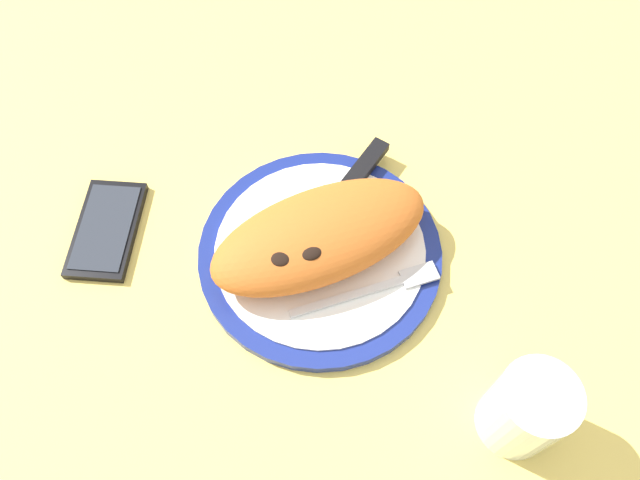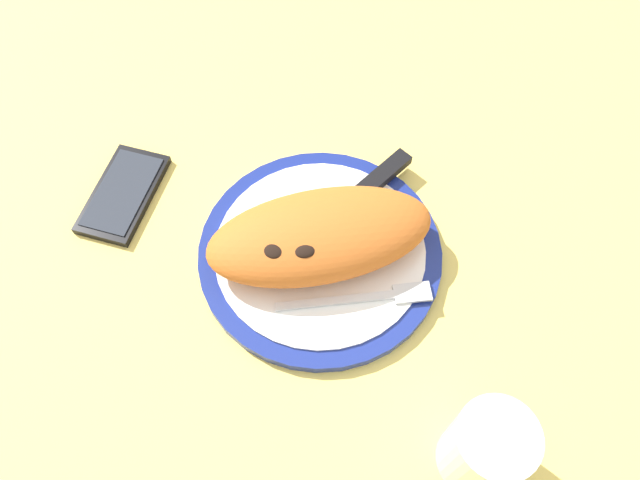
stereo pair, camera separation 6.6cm
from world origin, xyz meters
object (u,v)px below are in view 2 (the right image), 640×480
(plate, at_px, (320,252))
(water_glass, at_px, (484,450))
(calzone, at_px, (322,238))
(knife, at_px, (362,193))
(smartphone, at_px, (123,194))
(fork, at_px, (369,297))

(plate, height_order, water_glass, water_glass)
(calzone, height_order, knife, calzone)
(plate, relative_size, smartphone, 1.90)
(plate, xyz_separation_m, calzone, (0.00, -0.00, 0.04))
(knife, relative_size, water_glass, 2.10)
(calzone, height_order, water_glass, water_glass)
(fork, distance_m, water_glass, 0.19)
(plate, distance_m, knife, 0.09)
(water_glass, bearing_deg, smartphone, 120.93)
(calzone, bearing_deg, fork, -69.61)
(plate, relative_size, fork, 1.65)
(fork, xyz_separation_m, smartphone, (-0.22, 0.23, -0.01))
(fork, bearing_deg, calzone, 110.39)
(calzone, distance_m, fork, 0.08)
(knife, bearing_deg, fork, -109.59)
(calzone, bearing_deg, water_glass, -77.09)
(calzone, distance_m, water_glass, 0.26)
(calzone, xyz_separation_m, smartphone, (-0.19, 0.16, -0.04))
(fork, xyz_separation_m, knife, (0.04, 0.12, 0.00))
(plate, distance_m, calzone, 0.04)
(smartphone, bearing_deg, knife, -22.81)
(fork, distance_m, knife, 0.13)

